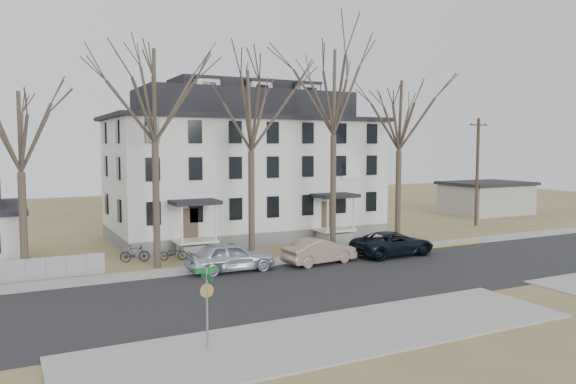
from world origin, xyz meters
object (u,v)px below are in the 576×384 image
street_sign (207,296)px  bicycle_right (135,254)px  tree_mid_right (400,110)px  car_silver (231,257)px  tree_bungalow (19,126)px  tree_far_left (154,88)px  car_tan (320,252)px  boarding_house (245,168)px  car_navy (393,244)px  tree_mid_left (251,105)px  utility_pole_far (477,171)px  tree_center (334,85)px  bicycle_left (173,254)px

street_sign → bicycle_right: bearing=80.1°
tree_mid_right → car_silver: 16.89m
tree_bungalow → street_sign: 16.24m
tree_far_left → car_silver: size_ratio=2.76×
tree_bungalow → car_tan: size_ratio=2.34×
boarding_house → car_tan: (-0.11, -11.70, -4.62)m
tree_far_left → car_tan: (8.89, -3.55, -9.58)m
car_navy → bicycle_right: 16.21m
tree_mid_left → car_silver: 9.64m
car_tan → utility_pole_far: bearing=-76.6°
boarding_house → tree_far_left: (-9.00, -8.15, 4.96)m
tree_center → car_tan: bearing=-131.2°
tree_mid_left → tree_center: size_ratio=0.87×
tree_mid_left → car_silver: tree_mid_left is taller
bicycle_left → tree_mid_right: bearing=-79.8°
car_navy → bicycle_left: bearing=67.9°
utility_pole_far → car_tan: bearing=-159.4°
street_sign → tree_mid_left: bearing=54.3°
tree_mid_left → tree_bungalow: 13.08m
tree_mid_left → car_tan: size_ratio=2.76×
tree_bungalow → bicycle_left: bearing=9.4°
car_navy → car_silver: bearing=86.1°
tree_far_left → bicycle_left: bearing=46.2°
car_navy → bicycle_right: car_navy is taller
tree_mid_right → utility_pole_far: tree_mid_right is taller
bicycle_right → street_sign: (-0.87, -15.95, 1.38)m
tree_center → tree_mid_left: bearing=180.0°
car_tan → bicycle_left: size_ratio=2.72×
tree_mid_right → tree_far_left: bearing=180.0°
tree_mid_left → street_sign: size_ratio=4.33×
tree_mid_right → bicycle_right: tree_mid_right is taller
car_tan → street_sign: 15.02m
car_tan → tree_mid_right: bearing=-74.8°
bicycle_right → utility_pole_far: bearing=-73.4°
tree_center → car_navy: tree_center is taller
tree_far_left → car_silver: tree_far_left is taller
tree_mid_left → tree_mid_right: bearing=0.0°
tree_mid_right → car_navy: 9.99m
car_silver → bicycle_right: (-4.28, 4.95, -0.32)m
utility_pole_far → bicycle_left: (-28.17, -2.81, -4.46)m
car_tan → car_silver: bearing=77.8°
tree_bungalow → car_tan: bearing=-12.6°
utility_pole_far → street_sign: 36.33m
tree_mid_right → tree_mid_left: bearing=180.0°
tree_mid_left → bicycle_left: 10.37m
tree_center → bicycle_right: 16.77m
tree_mid_left → bicycle_right: 11.55m
utility_pole_far → car_silver: (-26.11, -7.27, -4.06)m
tree_far_left → car_silver: 10.54m
boarding_house → car_silver: size_ratio=4.18×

